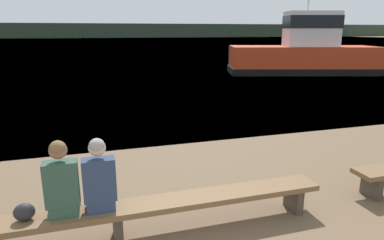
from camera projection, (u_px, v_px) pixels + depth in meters
name	position (u px, v px, depth m)	size (l,w,h in m)	color
water_surface	(88.00, 39.00, 119.63)	(240.00, 240.00, 0.00)	#426B8E
far_shoreline	(87.00, 31.00, 136.91)	(600.00, 12.00, 5.52)	#2D3D2D
bench_main	(117.00, 213.00, 4.77)	(6.29, 0.48, 0.50)	brown
person_left	(61.00, 182.00, 4.43)	(0.43, 0.37, 1.05)	#2D4C3D
person_right	(99.00, 178.00, 4.56)	(0.43, 0.36, 1.04)	navy
shopping_bag	(24.00, 212.00, 4.40)	(0.27, 0.19, 0.23)	#232328
tugboat_red	(304.00, 54.00, 23.41)	(10.45, 6.10, 6.72)	red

